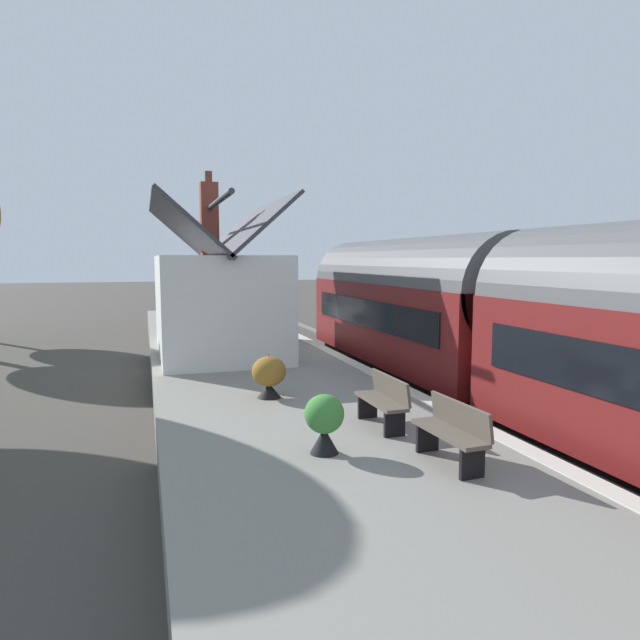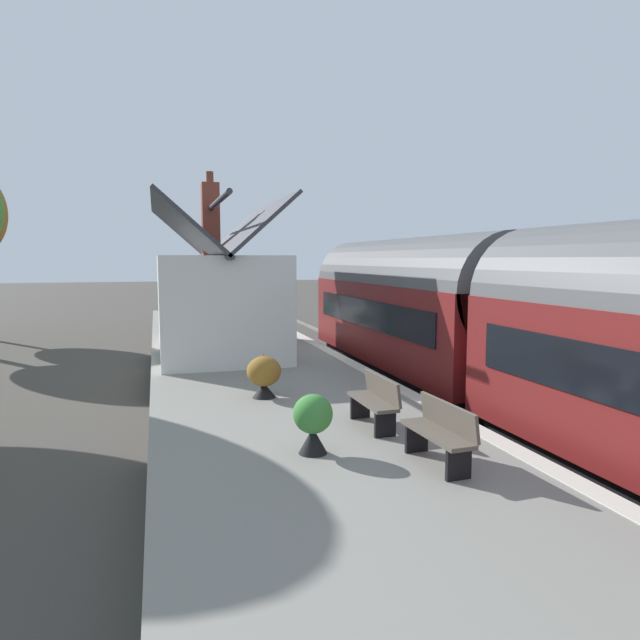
{
  "view_description": "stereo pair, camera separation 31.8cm",
  "coord_description": "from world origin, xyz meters",
  "px_view_note": "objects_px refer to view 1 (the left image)",
  "views": [
    {
      "loc": [
        -16.3,
        6.6,
        3.71
      ],
      "look_at": [
        -0.06,
        1.5,
        1.85
      ],
      "focal_mm": 31.41,
      "sensor_mm": 36.0,
      "label": 1
    },
    {
      "loc": [
        -16.39,
        6.3,
        3.71
      ],
      "look_at": [
        -0.06,
        1.5,
        1.85
      ],
      "focal_mm": 31.41,
      "sensor_mm": 36.0,
      "label": 2
    }
  ],
  "objects_px": {
    "planter_bench_right": "(269,375)",
    "planter_under_sign": "(186,320)",
    "station_sign_board": "(266,300)",
    "bench_mid_platform": "(453,431)",
    "planter_corner_building": "(324,421)",
    "bench_platform_end": "(384,399)",
    "planter_edge_near": "(218,321)",
    "station_building": "(216,299)",
    "bench_near_building": "(230,309)",
    "planter_bench_left": "(238,313)"
  },
  "relations": [
    {
      "from": "planter_bench_right",
      "to": "planter_under_sign",
      "type": "relative_size",
      "value": 1.25
    },
    {
      "from": "station_sign_board",
      "to": "bench_mid_platform",
      "type": "bearing_deg",
      "value": 177.49
    },
    {
      "from": "bench_mid_platform",
      "to": "planter_under_sign",
      "type": "xyz_separation_m",
      "value": [
        16.67,
        2.45,
        -0.11
      ]
    },
    {
      "from": "planter_corner_building",
      "to": "planter_under_sign",
      "type": "relative_size",
      "value": 1.18
    },
    {
      "from": "bench_platform_end",
      "to": "planter_edge_near",
      "type": "xyz_separation_m",
      "value": [
        15.04,
        0.92,
        -0.2
      ]
    },
    {
      "from": "station_building",
      "to": "planter_edge_near",
      "type": "relative_size",
      "value": 8.66
    },
    {
      "from": "station_building",
      "to": "planter_bench_right",
      "type": "height_order",
      "value": "station_building"
    },
    {
      "from": "bench_near_building",
      "to": "station_sign_board",
      "type": "bearing_deg",
      "value": -169.28
    },
    {
      "from": "bench_near_building",
      "to": "bench_mid_platform",
      "type": "height_order",
      "value": "same"
    },
    {
      "from": "planter_corner_building",
      "to": "planter_bench_right",
      "type": "height_order",
      "value": "planter_bench_right"
    },
    {
      "from": "planter_corner_building",
      "to": "planter_bench_right",
      "type": "distance_m",
      "value": 3.52
    },
    {
      "from": "bench_near_building",
      "to": "bench_platform_end",
      "type": "distance_m",
      "value": 18.32
    },
    {
      "from": "bench_platform_end",
      "to": "planter_edge_near",
      "type": "bearing_deg",
      "value": 3.51
    },
    {
      "from": "bench_platform_end",
      "to": "station_sign_board",
      "type": "bearing_deg",
      "value": -3.69
    },
    {
      "from": "bench_platform_end",
      "to": "bench_mid_platform",
      "type": "bearing_deg",
      "value": -173.85
    },
    {
      "from": "station_building",
      "to": "planter_edge_near",
      "type": "bearing_deg",
      "value": -7.5
    },
    {
      "from": "station_building",
      "to": "bench_near_building",
      "type": "distance_m",
      "value": 9.69
    },
    {
      "from": "bench_near_building",
      "to": "planter_bench_right",
      "type": "distance_m",
      "value": 15.83
    },
    {
      "from": "station_sign_board",
      "to": "planter_edge_near",
      "type": "bearing_deg",
      "value": 59.46
    },
    {
      "from": "bench_platform_end",
      "to": "planter_corner_building",
      "type": "height_order",
      "value": "planter_corner_building"
    },
    {
      "from": "bench_platform_end",
      "to": "planter_edge_near",
      "type": "relative_size",
      "value": 1.69
    },
    {
      "from": "station_sign_board",
      "to": "bench_platform_end",
      "type": "bearing_deg",
      "value": 176.31
    },
    {
      "from": "bench_near_building",
      "to": "planter_bench_left",
      "type": "relative_size",
      "value": 1.91
    },
    {
      "from": "bench_mid_platform",
      "to": "station_sign_board",
      "type": "distance_m",
      "value": 15.89
    },
    {
      "from": "bench_near_building",
      "to": "planter_edge_near",
      "type": "relative_size",
      "value": 1.7
    },
    {
      "from": "planter_corner_building",
      "to": "station_sign_board",
      "type": "relative_size",
      "value": 0.56
    },
    {
      "from": "planter_edge_near",
      "to": "bench_near_building",
      "type": "bearing_deg",
      "value": -16.98
    },
    {
      "from": "planter_edge_near",
      "to": "station_sign_board",
      "type": "relative_size",
      "value": 0.53
    },
    {
      "from": "planter_corner_building",
      "to": "planter_under_sign",
      "type": "bearing_deg",
      "value": 3.17
    },
    {
      "from": "station_building",
      "to": "bench_mid_platform",
      "type": "relative_size",
      "value": 5.07
    },
    {
      "from": "planter_bench_left",
      "to": "planter_corner_building",
      "type": "height_order",
      "value": "planter_corner_building"
    },
    {
      "from": "bench_near_building",
      "to": "bench_mid_platform",
      "type": "xyz_separation_m",
      "value": [
        -20.21,
        -0.13,
        0.0
      ]
    },
    {
      "from": "station_building",
      "to": "bench_near_building",
      "type": "xyz_separation_m",
      "value": [
        9.45,
        -1.81,
        -1.15
      ]
    },
    {
      "from": "planter_corner_building",
      "to": "planter_edge_near",
      "type": "bearing_deg",
      "value": -1.62
    },
    {
      "from": "bench_mid_platform",
      "to": "planter_bench_right",
      "type": "xyz_separation_m",
      "value": [
        4.46,
        1.65,
        0.0
      ]
    },
    {
      "from": "planter_bench_right",
      "to": "bench_platform_end",
      "type": "bearing_deg",
      "value": -150.57
    },
    {
      "from": "bench_platform_end",
      "to": "bench_mid_platform",
      "type": "height_order",
      "value": "same"
    },
    {
      "from": "station_building",
      "to": "bench_platform_end",
      "type": "bearing_deg",
      "value": -168.93
    },
    {
      "from": "planter_under_sign",
      "to": "planter_bench_right",
      "type": "bearing_deg",
      "value": -176.23
    },
    {
      "from": "bench_mid_platform",
      "to": "planter_corner_building",
      "type": "height_order",
      "value": "planter_corner_building"
    },
    {
      "from": "station_building",
      "to": "station_sign_board",
      "type": "distance_m",
      "value": 5.75
    },
    {
      "from": "planter_bench_left",
      "to": "planter_bench_right",
      "type": "xyz_separation_m",
      "value": [
        -14.31,
        1.64,
        0.09
      ]
    },
    {
      "from": "bench_platform_end",
      "to": "planter_corner_building",
      "type": "distance_m",
      "value": 1.68
    },
    {
      "from": "bench_near_building",
      "to": "planter_bench_right",
      "type": "bearing_deg",
      "value": 174.49
    },
    {
      "from": "planter_corner_building",
      "to": "planter_bench_right",
      "type": "xyz_separation_m",
      "value": [
        3.52,
        0.07,
        -0.01
      ]
    },
    {
      "from": "planter_bench_right",
      "to": "planter_corner_building",
      "type": "bearing_deg",
      "value": -178.91
    },
    {
      "from": "bench_near_building",
      "to": "station_sign_board",
      "type": "height_order",
      "value": "station_sign_board"
    },
    {
      "from": "bench_mid_platform",
      "to": "planter_bench_right",
      "type": "height_order",
      "value": "planter_bench_right"
    },
    {
      "from": "bench_near_building",
      "to": "planter_edge_near",
      "type": "height_order",
      "value": "bench_near_building"
    },
    {
      "from": "planter_edge_near",
      "to": "planter_under_sign",
      "type": "xyz_separation_m",
      "value": [
        -0.27,
        1.33,
        0.09
      ]
    }
  ]
}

